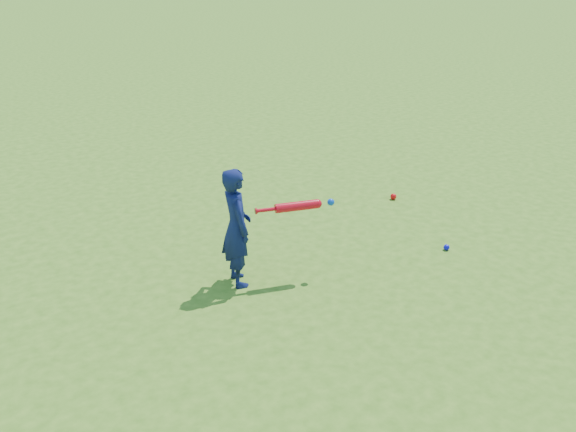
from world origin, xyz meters
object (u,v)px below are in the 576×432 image
at_px(ground_ball_blue, 446,247).
at_px(bat_swing, 300,206).
at_px(child, 237,227).
at_px(ground_ball_red, 393,197).

xyz_separation_m(ground_ball_blue, bat_swing, (-1.62, 0.36, 0.70)).
distance_m(child, bat_swing, 0.63).
bearing_deg(ground_ball_red, child, -162.19).
bearing_deg(ground_ball_blue, child, 165.61).
height_order(ground_ball_red, ground_ball_blue, ground_ball_red).
relative_size(child, bat_swing, 1.50).
distance_m(ground_ball_red, ground_ball_blue, 1.52).
bearing_deg(ground_ball_blue, bat_swing, 167.39).
bearing_deg(ground_ball_red, ground_ball_blue, -109.62).
relative_size(ground_ball_red, ground_ball_blue, 1.24).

